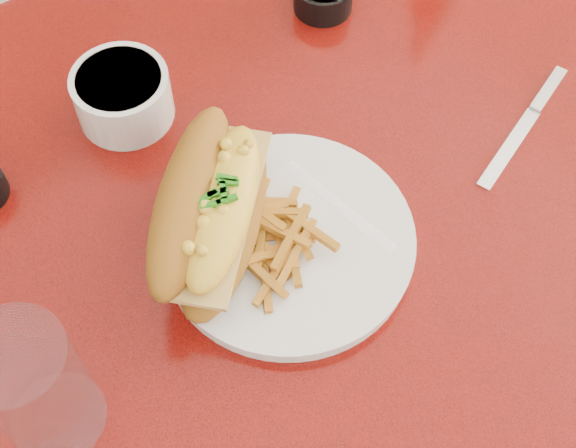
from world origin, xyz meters
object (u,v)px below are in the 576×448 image
fork (324,195)px  knife (531,116)px  dinner_plate (288,241)px  water_tumbler (37,389)px  mac_hoagie (211,209)px  booth_bench_far (107,14)px  diner_table (350,230)px  gravy_ramekin (123,95)px

fork → knife: bearing=-109.0°
dinner_plate → water_tumbler: water_tumbler is taller
mac_hoagie → water_tumbler: water_tumbler is taller
booth_bench_far → diner_table: bearing=-90.0°
fork → water_tumbler: (-0.30, -0.06, 0.05)m
diner_table → dinner_plate: (-0.12, -0.06, 0.17)m
gravy_ramekin → fork: bearing=-61.2°
gravy_ramekin → diner_table: bearing=-42.7°
fork → dinner_plate: bearing=98.2°
dinner_plate → booth_bench_far: bearing=82.0°
mac_hoagie → water_tumbler: (-0.19, -0.08, 0.01)m
mac_hoagie → water_tumbler: 0.21m
booth_bench_far → dinner_plate: (-0.12, -0.87, 0.49)m
water_tumbler → knife: bearing=3.6°
fork → gravy_ramekin: (-0.11, 0.20, 0.01)m
knife → dinner_plate: bearing=155.9°
diner_table → booth_bench_far: booth_bench_far is taller
booth_bench_far → knife: bearing=-78.8°
knife → gravy_ramekin: bearing=123.7°
fork → water_tumbler: 0.31m
dinner_plate → gravy_ramekin: gravy_ramekin is taller
water_tumbler → booth_bench_far: bearing=67.7°
mac_hoagie → diner_table: bearing=-41.8°
dinner_plate → fork: bearing=21.4°
knife → diner_table: bearing=137.0°
fork → gravy_ramekin: 0.23m
mac_hoagie → fork: 0.12m
diner_table → dinner_plate: bearing=-154.7°
diner_table → mac_hoagie: (-0.18, -0.02, 0.22)m
mac_hoagie → gravy_ramekin: (-0.00, 0.18, -0.03)m
diner_table → knife: knife is taller
diner_table → dinner_plate: 0.22m
mac_hoagie → knife: size_ratio=1.25×
water_tumbler → mac_hoagie: bearing=22.3°
dinner_plate → knife: size_ratio=1.59×
diner_table → water_tumbler: (-0.37, -0.10, 0.23)m
dinner_plate → fork: (0.05, 0.02, 0.01)m
gravy_ramekin → knife: 0.42m
diner_table → fork: bearing=-151.8°
diner_table → fork: 0.19m
diner_table → mac_hoagie: size_ratio=5.67×
booth_bench_far → dinner_plate: booth_bench_far is taller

